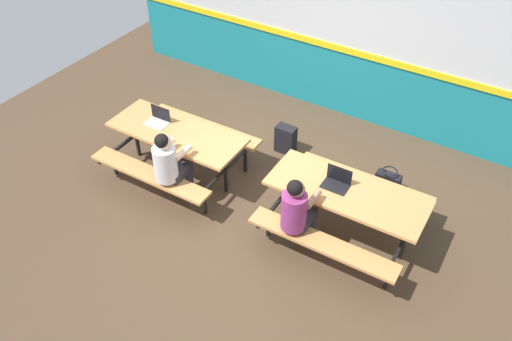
# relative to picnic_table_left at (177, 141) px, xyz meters

# --- Properties ---
(ground_plane) EXTENTS (10.00, 10.00, 0.02)m
(ground_plane) POSITION_rel_picnic_table_left_xyz_m (1.25, 0.04, -0.59)
(ground_plane) COLOR #4C3826
(accent_backdrop) EXTENTS (8.00, 0.14, 2.60)m
(accent_backdrop) POSITION_rel_picnic_table_left_xyz_m (1.25, 2.70, 0.67)
(accent_backdrop) COLOR teal
(accent_backdrop) RESTS_ON ground
(picnic_table_left) EXTENTS (1.95, 1.58, 0.74)m
(picnic_table_left) POSITION_rel_picnic_table_left_xyz_m (0.00, 0.00, 0.00)
(picnic_table_left) COLOR tan
(picnic_table_left) RESTS_ON ground
(picnic_table_right) EXTENTS (1.95, 1.58, 0.74)m
(picnic_table_right) POSITION_rel_picnic_table_left_xyz_m (2.49, 0.12, 0.00)
(picnic_table_right) COLOR tan
(picnic_table_right) RESTS_ON ground
(student_nearer) EXTENTS (0.36, 0.53, 1.21)m
(student_nearer) POSITION_rel_picnic_table_left_xyz_m (0.32, -0.55, 0.13)
(student_nearer) COLOR #2D2D38
(student_nearer) RESTS_ON ground
(student_further) EXTENTS (0.36, 0.53, 1.21)m
(student_further) POSITION_rel_picnic_table_left_xyz_m (2.12, -0.44, 0.13)
(student_further) COLOR #2D2D38
(student_further) RESTS_ON ground
(laptop_silver) EXTENTS (0.32, 0.23, 0.22)m
(laptop_silver) POSITION_rel_picnic_table_left_xyz_m (-0.34, 0.03, 0.21)
(laptop_silver) COLOR silver
(laptop_silver) RESTS_ON picnic_table_left
(laptop_dark) EXTENTS (0.32, 0.23, 0.22)m
(laptop_dark) POSITION_rel_picnic_table_left_xyz_m (2.33, 0.16, 0.21)
(laptop_dark) COLOR black
(laptop_dark) RESTS_ON picnic_table_right
(backpack_dark) EXTENTS (0.30, 0.22, 0.44)m
(backpack_dark) POSITION_rel_picnic_table_left_xyz_m (1.04, 1.25, -0.36)
(backpack_dark) COLOR black
(backpack_dark) RESTS_ON ground
(tote_bag_bright) EXTENTS (0.34, 0.21, 0.43)m
(tote_bag_bright) POSITION_rel_picnic_table_left_xyz_m (2.70, 1.13, -0.38)
(tote_bag_bright) COLOR black
(tote_bag_bright) RESTS_ON ground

